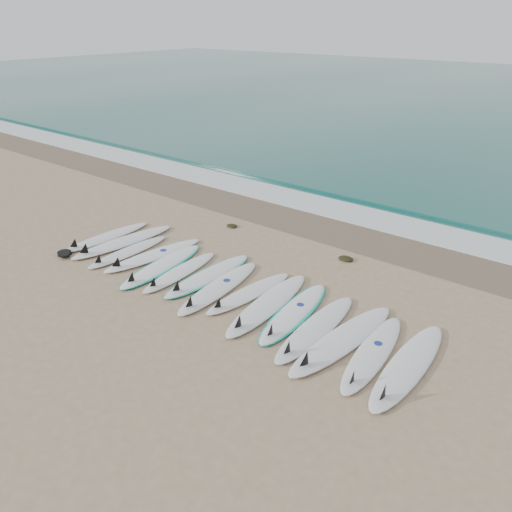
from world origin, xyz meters
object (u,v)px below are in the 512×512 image
Objects in this scene: leash_coil at (65,254)px; surfboard_14 at (407,367)px; surfboard_7 at (217,288)px.

surfboard_14 is at bearing 6.92° from leash_coil.
surfboard_7 is 0.97× the size of surfboard_14.
surfboard_14 is 6.01× the size of leash_coil.
surfboard_7 is 4.10m from leash_coil.
surfboard_7 is at bearing 14.14° from leash_coil.
surfboard_14 reaches higher than leash_coil.
surfboard_14 is 8.15m from leash_coil.
leash_coil is at bearing -174.49° from surfboard_14.
leash_coil is (-3.97, -1.00, -0.01)m from surfboard_7.
surfboard_7 is at bearing 178.32° from surfboard_14.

